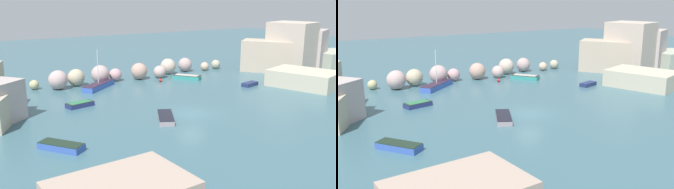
% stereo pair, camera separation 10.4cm
% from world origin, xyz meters
% --- Properties ---
extents(cove_water, '(160.00, 160.00, 0.00)m').
position_xyz_m(cove_water, '(0.00, 0.00, 0.00)').
color(cove_water, '#3A616C').
rests_on(cove_water, ground).
extents(cliff_headland_right, '(24.23, 23.83, 7.70)m').
position_xyz_m(cliff_headland_right, '(27.18, 11.48, 2.60)').
color(cliff_headland_right, '#BEB49B').
rests_on(cliff_headland_right, ground).
extents(rock_breakwater, '(34.00, 4.32, 2.51)m').
position_xyz_m(rock_breakwater, '(0.95, 18.40, 1.10)').
color(rock_breakwater, tan).
rests_on(rock_breakwater, ground).
extents(stone_dock, '(8.70, 6.49, 0.92)m').
position_xyz_m(stone_dock, '(-13.04, -11.90, 0.46)').
color(stone_dock, tan).
rests_on(stone_dock, ground).
extents(channel_buoy, '(0.45, 0.45, 0.45)m').
position_xyz_m(channel_buoy, '(4.78, 14.83, 0.22)').
color(channel_buoy, red).
rests_on(channel_buoy, cove_water).
extents(moored_boat_0, '(5.53, 5.03, 5.04)m').
position_xyz_m(moored_boat_0, '(-4.04, 15.48, 0.37)').
color(moored_boat_0, '#385AB8').
rests_on(moored_boat_0, cove_water).
extents(moored_boat_1, '(2.66, 1.65, 0.49)m').
position_xyz_m(moored_boat_1, '(13.78, 6.56, 0.24)').
color(moored_boat_1, navy).
rests_on(moored_boat_1, cove_water).
extents(moored_boat_2, '(3.10, 4.34, 0.51)m').
position_xyz_m(moored_boat_2, '(-3.30, -0.47, 0.26)').
color(moored_boat_2, gray).
rests_on(moored_boat_2, cove_water).
extents(moored_boat_3, '(3.11, 1.97, 0.53)m').
position_xyz_m(moored_boat_3, '(-8.93, 8.28, 0.28)').
color(moored_boat_3, navy).
rests_on(moored_boat_3, cove_water).
extents(moored_boat_4, '(3.25, 3.70, 0.58)m').
position_xyz_m(moored_boat_4, '(-14.08, -2.84, 0.29)').
color(moored_boat_4, '#3557AF').
rests_on(moored_boat_4, cove_water).
extents(moored_boat_5, '(3.51, 3.98, 0.60)m').
position_xyz_m(moored_boat_5, '(8.99, 14.49, 0.31)').
color(moored_boat_5, teal).
rests_on(moored_boat_5, cove_water).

